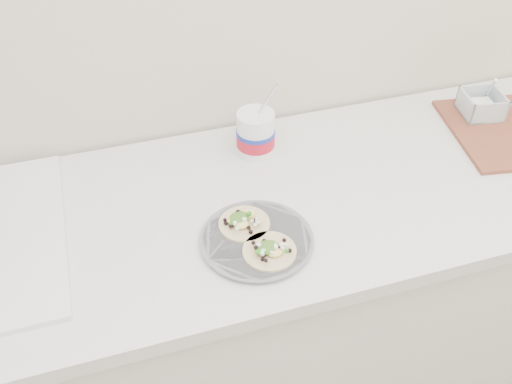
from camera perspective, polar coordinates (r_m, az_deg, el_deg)
name	(u,v)px	position (r m, az deg, el deg)	size (l,w,h in m)	color
counter	(234,315)	(1.72, -2.24, -12.16)	(2.44, 0.66, 0.90)	silver
taco_plate	(257,237)	(1.28, 0.06, -4.52)	(0.26, 0.26, 0.04)	slate
tub	(257,131)	(1.50, 0.06, 6.13)	(0.10, 0.10, 0.23)	white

